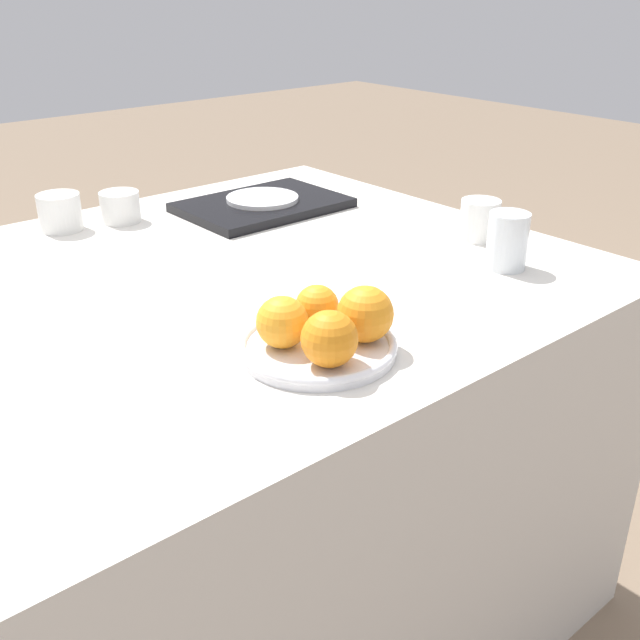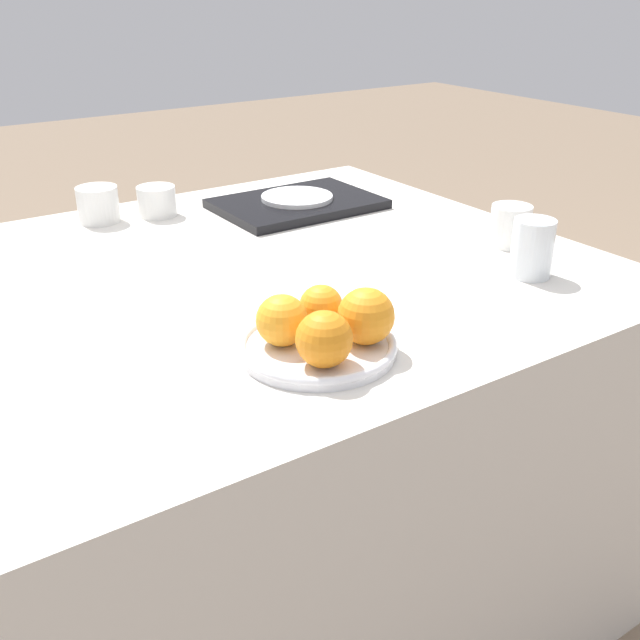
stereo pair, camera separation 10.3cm
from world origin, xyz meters
name	(u,v)px [view 2 (the right image)]	position (x,y,z in m)	size (l,w,h in m)	color
ground_plane	(231,603)	(0.00, 0.00, 0.00)	(12.00, 12.00, 0.00)	#7A6651
table	(222,459)	(0.00, 0.00, 0.38)	(1.38, 1.07, 0.76)	silver
fruit_platter	(320,345)	(0.00, -0.34, 0.77)	(0.23, 0.23, 0.02)	silver
orange_0	(324,339)	(-0.03, -0.39, 0.82)	(0.08, 0.08, 0.08)	orange
orange_1	(321,306)	(0.04, -0.29, 0.81)	(0.06, 0.06, 0.06)	orange
orange_2	(366,316)	(0.06, -0.37, 0.82)	(0.08, 0.08, 0.08)	orange
orange_3	(282,320)	(-0.04, -0.31, 0.82)	(0.07, 0.07, 0.07)	orange
water_glass	(532,248)	(0.47, -0.30, 0.82)	(0.07, 0.07, 0.10)	silver
serving_tray	(297,204)	(0.36, 0.27, 0.77)	(0.35, 0.25, 0.02)	black
side_plate	(297,197)	(0.36, 0.27, 0.79)	(0.16, 0.16, 0.01)	white
cup_0	(510,226)	(0.56, -0.17, 0.80)	(0.08, 0.08, 0.08)	white
cup_1	(157,201)	(0.07, 0.40, 0.80)	(0.08, 0.08, 0.06)	white
cup_3	(98,204)	(-0.05, 0.43, 0.80)	(0.09, 0.09, 0.08)	white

